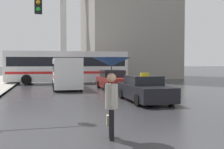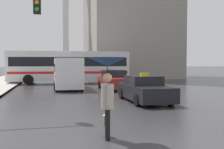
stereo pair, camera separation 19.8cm
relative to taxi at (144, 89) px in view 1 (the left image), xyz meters
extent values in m
cube|color=black|center=(0.00, -0.04, -0.11)|extent=(1.80, 4.38, 0.72)
cube|color=black|center=(0.00, 0.18, 0.48)|extent=(1.58, 1.97, 0.47)
cylinder|color=black|center=(0.85, -1.40, -0.33)|extent=(0.20, 0.60, 0.60)
cylinder|color=black|center=(-0.86, -1.40, -0.33)|extent=(0.20, 0.60, 0.60)
cylinder|color=black|center=(0.85, 1.32, -0.33)|extent=(0.20, 0.60, 0.60)
cylinder|color=black|center=(-0.85, 1.32, -0.33)|extent=(0.20, 0.60, 0.60)
cube|color=yellow|center=(0.00, -0.04, 0.80)|extent=(0.44, 0.16, 0.16)
cube|color=maroon|center=(0.01, 6.70, -0.09)|extent=(1.80, 4.36, 0.76)
cube|color=black|center=(0.01, 6.91, 0.58)|extent=(1.58, 1.96, 0.56)
cylinder|color=black|center=(0.86, 5.34, -0.33)|extent=(0.20, 0.60, 0.60)
cylinder|color=black|center=(-0.85, 5.34, -0.33)|extent=(0.20, 0.60, 0.60)
cylinder|color=black|center=(0.86, 8.05, -0.33)|extent=(0.20, 0.60, 0.60)
cylinder|color=black|center=(-0.85, 8.05, -0.33)|extent=(0.20, 0.60, 0.60)
cube|color=white|center=(-3.47, 7.92, 0.64)|extent=(2.02, 5.39, 2.23)
cube|color=black|center=(-3.47, 7.92, 1.04)|extent=(2.04, 4.96, 0.57)
cube|color=red|center=(-3.47, 7.92, 0.37)|extent=(2.05, 5.18, 0.14)
cylinder|color=black|center=(-2.52, 6.30, -0.32)|extent=(0.20, 0.63, 0.63)
cylinder|color=black|center=(-4.42, 6.31, -0.32)|extent=(0.20, 0.63, 0.63)
cylinder|color=black|center=(-2.51, 9.53, -0.32)|extent=(0.20, 0.63, 0.63)
cylinder|color=black|center=(-4.41, 9.54, -0.32)|extent=(0.20, 0.63, 0.63)
cube|color=silver|center=(-2.89, 13.75, 1.09)|extent=(11.97, 3.13, 2.92)
cube|color=black|center=(-2.89, 13.75, 1.53)|extent=(11.38, 3.12, 0.89)
cube|color=red|center=(-2.89, 13.75, 0.48)|extent=(11.62, 3.14, 0.24)
cylinder|color=black|center=(1.32, 14.73, -0.15)|extent=(0.97, 0.33, 0.96)
cylinder|color=black|center=(1.19, 12.33, -0.15)|extent=(0.97, 0.33, 0.96)
cylinder|color=black|center=(-6.67, 15.16, -0.15)|extent=(0.97, 0.33, 0.96)
cylinder|color=black|center=(-6.80, 12.76, -0.15)|extent=(0.97, 0.33, 0.96)
cylinder|color=black|center=(-3.37, -6.39, -0.22)|extent=(0.14, 0.14, 0.82)
cylinder|color=black|center=(-3.34, -6.17, -0.22)|extent=(0.14, 0.14, 0.82)
cylinder|color=gray|center=(-3.36, -6.28, 0.51)|extent=(0.38, 0.38, 0.65)
sphere|color=tan|center=(-3.36, -6.28, 1.01)|extent=(0.24, 0.24, 0.24)
cylinder|color=gray|center=(-3.39, -6.49, 0.56)|extent=(0.08, 0.08, 0.55)
cylinder|color=gray|center=(-3.33, -6.08, 0.56)|extent=(0.08, 0.08, 0.55)
cone|color=navy|center=(-3.36, -6.28, 1.42)|extent=(1.01, 1.01, 0.23)
cylinder|color=black|center=(-3.36, -6.28, 1.08)|extent=(0.02, 0.02, 0.68)
cube|color=#BFB28C|center=(-3.37, -5.99, -0.18)|extent=(0.12, 0.19, 0.28)
cube|color=black|center=(-5.28, -2.47, 3.67)|extent=(0.28, 0.28, 0.80)
sphere|color=orange|center=(-5.28, -2.63, 3.67)|extent=(0.16, 0.16, 0.16)
sphere|color=green|center=(-5.28, -2.63, 3.41)|extent=(0.16, 0.16, 0.16)
cube|color=white|center=(-2.48, 26.77, 10.36)|extent=(0.90, 0.90, 21.98)
camera|label=1|loc=(-5.02, -12.92, 1.38)|focal=42.00mm
camera|label=2|loc=(-4.83, -12.97, 1.38)|focal=42.00mm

